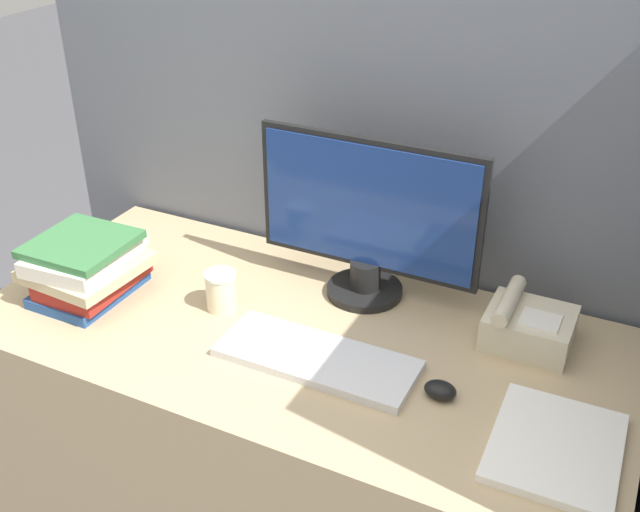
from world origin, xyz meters
The scene contains 9 objects.
cubicle_panel_rear centered at (0.00, 0.75, 0.82)m, with size 1.91×0.04×1.63m.
desk centered at (0.00, 0.36, 0.37)m, with size 1.51×0.72×0.74m.
monitor centered at (0.07, 0.57, 0.94)m, with size 0.56×0.19×0.41m.
keyboard centered at (0.09, 0.27, 0.75)m, with size 0.44×0.17×0.02m.
mouse centered at (0.37, 0.28, 0.76)m, with size 0.07×0.05×0.03m.
coffee_cup centered at (-0.21, 0.36, 0.79)m, with size 0.08×0.08×0.10m.
book_stack centered at (-0.54, 0.27, 0.82)m, with size 0.25×0.27×0.15m.
desk_telephone centered at (0.48, 0.54, 0.79)m, with size 0.19×0.18×0.12m.
paper_pile centered at (0.61, 0.23, 0.75)m, with size 0.24×0.28×0.02m.
Camera 1 is at (0.67, -0.89, 1.75)m, focal length 42.00 mm.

